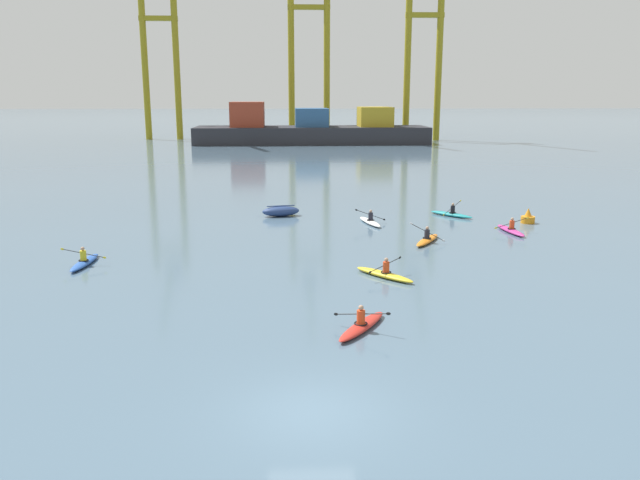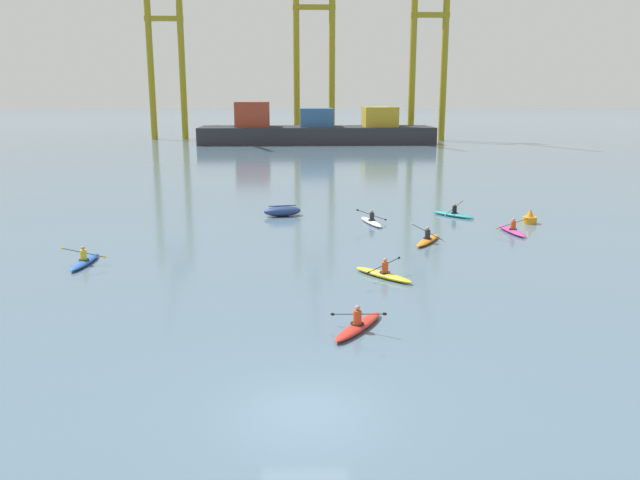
% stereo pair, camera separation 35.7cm
% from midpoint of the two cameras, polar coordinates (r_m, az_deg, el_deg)
% --- Properties ---
extents(ground_plane, '(800.00, 800.00, 0.00)m').
position_cam_midpoint_polar(ground_plane, '(17.32, -1.28, -15.34)').
color(ground_plane, slate).
extents(container_barge, '(40.40, 10.21, 7.16)m').
position_cam_midpoint_polar(container_barge, '(111.63, -0.98, 9.93)').
color(container_barge, '#28282D').
rests_on(container_barge, ground).
extents(gantry_crane_west, '(7.09, 17.52, 35.35)m').
position_cam_midpoint_polar(gantry_crane_west, '(125.90, -14.45, 16.83)').
color(gantry_crane_west, olive).
rests_on(gantry_crane_west, ground).
extents(gantry_crane_west_mid, '(7.97, 17.49, 37.69)m').
position_cam_midpoint_polar(gantry_crane_west_mid, '(124.13, -1.09, 17.91)').
color(gantry_crane_west_mid, olive).
rests_on(gantry_crane_west_mid, ground).
extents(gantry_crane_east_mid, '(7.03, 14.35, 36.43)m').
position_cam_midpoint_polar(gantry_crane_east_mid, '(121.40, 9.32, 17.22)').
color(gantry_crane_east_mid, olive).
rests_on(gantry_crane_east_mid, ground).
extents(capsized_dinghy, '(2.77, 1.62, 0.76)m').
position_cam_midpoint_polar(capsized_dinghy, '(43.93, -3.80, 2.62)').
color(capsized_dinghy, navy).
rests_on(capsized_dinghy, ground).
extents(channel_buoy, '(0.90, 0.90, 1.00)m').
position_cam_midpoint_polar(channel_buoy, '(43.61, 18.10, 1.93)').
color(channel_buoy, orange).
rests_on(channel_buoy, ground).
extents(kayak_yellow, '(2.65, 2.98, 0.95)m').
position_cam_midpoint_polar(kayak_yellow, '(29.24, 5.51, -3.06)').
color(kayak_yellow, yellow).
rests_on(kayak_yellow, ground).
extents(kayak_orange, '(2.24, 3.24, 1.09)m').
position_cam_midpoint_polar(kayak_orange, '(36.49, 9.42, 0.05)').
color(kayak_orange, orange).
rests_on(kayak_orange, ground).
extents(kayak_magenta, '(2.21, 3.45, 0.97)m').
position_cam_midpoint_polar(kayak_magenta, '(40.28, 16.66, 0.89)').
color(kayak_magenta, '#C13384').
rests_on(kayak_magenta, ground).
extents(kayak_white, '(2.12, 3.45, 1.07)m').
position_cam_midpoint_polar(kayak_white, '(41.36, 4.31, 1.71)').
color(kayak_white, silver).
rests_on(kayak_white, ground).
extents(kayak_blue, '(2.25, 3.43, 0.95)m').
position_cam_midpoint_polar(kayak_blue, '(33.38, -20.85, -1.85)').
color(kayak_blue, '#2856B2').
rests_on(kayak_blue, ground).
extents(kayak_red, '(2.32, 3.20, 0.95)m').
position_cam_midpoint_polar(kayak_red, '(22.80, 3.36, -7.71)').
color(kayak_red, red).
rests_on(kayak_red, ground).
extents(kayak_teal, '(2.67, 2.97, 1.07)m').
position_cam_midpoint_polar(kayak_teal, '(44.73, 11.60, 2.33)').
color(kayak_teal, teal).
rests_on(kayak_teal, ground).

